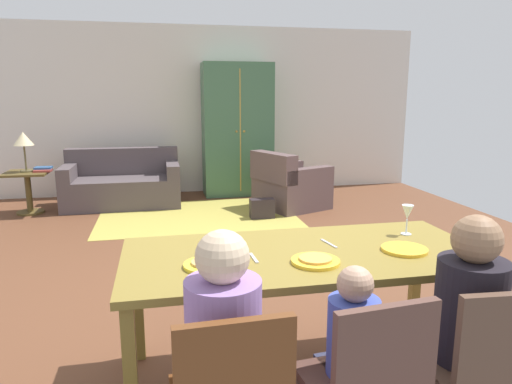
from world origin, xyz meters
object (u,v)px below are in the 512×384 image
at_px(armchair, 289,186).
at_px(armoire, 237,130).
at_px(dining_chair_child, 368,383).
at_px(person_child, 348,372).
at_px(dining_chair_woman, 486,367).
at_px(wine_glass, 407,214).
at_px(dining_table, 304,263).
at_px(book_lower, 43,171).
at_px(couch, 123,185).
at_px(person_woman, 462,341).
at_px(handbag, 262,208).
at_px(person_man, 223,369).
at_px(plate_near_child, 315,261).
at_px(side_table, 28,186).
at_px(book_upper, 43,168).
at_px(plate_near_woman, 404,249).
at_px(plate_near_man, 208,265).
at_px(table_lamp, 23,140).

relative_size(armchair, armoire, 0.53).
bearing_deg(dining_chair_child, armchair, 77.89).
bearing_deg(armoire, person_child, -94.80).
relative_size(person_child, dining_chair_woman, 1.06).
bearing_deg(wine_glass, person_child, -130.92).
bearing_deg(armoire, dining_table, -95.37).
relative_size(dining_table, book_lower, 8.95).
xyz_separation_m(person_child, couch, (-1.31, 5.31, -0.13)).
relative_size(dining_chair_child, person_woman, 0.78).
relative_size(dining_chair_child, handbag, 2.72).
xyz_separation_m(dining_table, person_man, (-0.54, -0.64, -0.18)).
height_order(dining_chair_woman, armoire, armoire).
bearing_deg(armchair, plate_near_child, -103.98).
bearing_deg(book_lower, side_table, 170.96).
xyz_separation_m(book_upper, handbag, (2.87, -0.94, -0.49)).
relative_size(plate_near_woman, dining_chair_woman, 0.29).
distance_m(plate_near_man, book_upper, 4.92).
xyz_separation_m(dining_table, dining_chair_woman, (0.54, -0.81, -0.20)).
distance_m(couch, armoire, 1.99).
relative_size(plate_near_child, dining_chair_child, 0.29).
bearing_deg(dining_chair_child, table_lamp, 116.02).
relative_size(dining_table, armoire, 0.94).
xyz_separation_m(plate_near_woman, armchair, (0.50, 4.09, -0.45)).
relative_size(plate_near_child, handbag, 0.78).
xyz_separation_m(dining_table, book_upper, (-2.34, 4.45, -0.07)).
bearing_deg(side_table, dining_chair_woman, -59.50).
xyz_separation_m(person_child, book_upper, (-2.33, 5.09, 0.19)).
height_order(person_child, book_lower, person_child).
bearing_deg(plate_near_child, dining_chair_child, -89.28).
height_order(person_child, side_table, person_child).
distance_m(plate_near_man, dining_chair_woman, 1.31).
relative_size(plate_near_woman, dining_chair_child, 0.29).
bearing_deg(dining_chair_child, person_woman, 18.06).
xyz_separation_m(wine_glass, table_lamp, (-3.25, 4.24, 0.12)).
xyz_separation_m(side_table, table_lamp, (0.00, 0.00, 0.63)).
xyz_separation_m(wine_glass, person_child, (-0.71, -0.82, -0.46)).
height_order(wine_glass, dining_chair_woman, wine_glass).
xyz_separation_m(person_man, armoire, (1.02, 5.75, 0.54)).
distance_m(wine_glass, book_lower, 5.19).
relative_size(person_man, book_lower, 5.04).
bearing_deg(armoire, dining_chair_woman, -89.46).
distance_m(dining_table, handbag, 3.60).
xyz_separation_m(couch, table_lamp, (-1.23, -0.26, 0.70)).
distance_m(plate_near_child, armoire, 5.32).
bearing_deg(dining_chair_child, couch, 103.57).
height_order(dining_chair_woman, handbag, dining_chair_woman).
xyz_separation_m(plate_near_child, couch, (-1.32, 4.85, -0.46)).
relative_size(dining_chair_child, armchair, 0.78).
bearing_deg(plate_near_woman, armchair, 83.07).
bearing_deg(plate_near_child, plate_near_man, 173.68).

